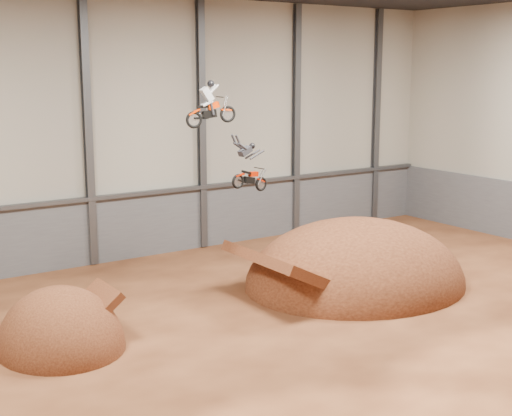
{
  "coord_description": "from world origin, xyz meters",
  "views": [
    {
      "loc": [
        -16.58,
        -20.13,
        10.21
      ],
      "look_at": [
        -0.27,
        4.0,
        4.47
      ],
      "focal_mm": 50.0,
      "sensor_mm": 36.0,
      "label": 1
    }
  ],
  "objects": [
    {
      "name": "landing_ramp",
      "position": [
        5.75,
        4.39,
        0.0
      ],
      "size": [
        10.98,
        9.71,
        6.33
      ],
      "primitive_type": "ellipsoid",
      "color": "#431F10",
      "rests_on": "ground"
    },
    {
      "name": "steel_column_2",
      "position": [
        -3.33,
        14.8,
        7.0
      ],
      "size": [
        0.4,
        0.36,
        13.9
      ],
      "primitive_type": "cube",
      "color": "#47494F",
      "rests_on": "ground"
    },
    {
      "name": "steel_rail",
      "position": [
        0.0,
        14.75,
        3.55
      ],
      "size": [
        39.8,
        0.35,
        0.2
      ],
      "primitive_type": "cube",
      "color": "#47494F",
      "rests_on": "lower_band_back"
    },
    {
      "name": "steel_column_3",
      "position": [
        3.33,
        14.8,
        7.0
      ],
      "size": [
        0.4,
        0.36,
        13.9
      ],
      "primitive_type": "cube",
      "color": "#47494F",
      "rests_on": "ground"
    },
    {
      "name": "lower_band_back",
      "position": [
        0.0,
        14.9,
        1.75
      ],
      "size": [
        39.8,
        0.18,
        3.5
      ],
      "primitive_type": "cube",
      "color": "#5B5E64",
      "rests_on": "ground"
    },
    {
      "name": "fmx_rider_a",
      "position": [
        -0.95,
        6.37,
        8.82
      ],
      "size": [
        2.63,
        1.24,
        2.34
      ],
      "primitive_type": null,
      "rotation": [
        0.0,
        -0.13,
        -0.15
      ],
      "color": "#E53200"
    },
    {
      "name": "back_wall",
      "position": [
        0.0,
        15.0,
        7.0
      ],
      "size": [
        40.0,
        0.1,
        14.0
      ],
      "primitive_type": "cube",
      "color": "#ACA798",
      "rests_on": "ground"
    },
    {
      "name": "steel_column_5",
      "position": [
        16.67,
        14.8,
        7.0
      ],
      "size": [
        0.4,
        0.36,
        13.9
      ],
      "primitive_type": "cube",
      "color": "#47494F",
      "rests_on": "ground"
    },
    {
      "name": "floor",
      "position": [
        0.0,
        0.0,
        0.0
      ],
      "size": [
        40.0,
        40.0,
        0.0
      ],
      "primitive_type": "plane",
      "color": "#502815",
      "rests_on": "ground"
    },
    {
      "name": "takeoff_ramp",
      "position": [
        -8.6,
        4.6,
        0.0
      ],
      "size": [
        4.6,
        5.3,
        4.6
      ],
      "primitive_type": "ellipsoid",
      "color": "#431F10",
      "rests_on": "ground"
    },
    {
      "name": "steel_column_4",
      "position": [
        10.0,
        14.8,
        7.0
      ],
      "size": [
        0.4,
        0.36,
        13.9
      ],
      "primitive_type": "cube",
      "color": "#47494F",
      "rests_on": "ground"
    },
    {
      "name": "fmx_rider_b",
      "position": [
        0.09,
        5.1,
        6.18
      ],
      "size": [
        3.08,
        1.16,
        2.71
      ],
      "primitive_type": null,
      "rotation": [
        0.0,
        0.19,
        0.14
      ],
      "color": "#B81B00"
    }
  ]
}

